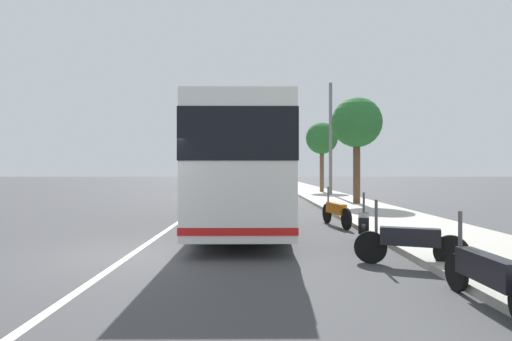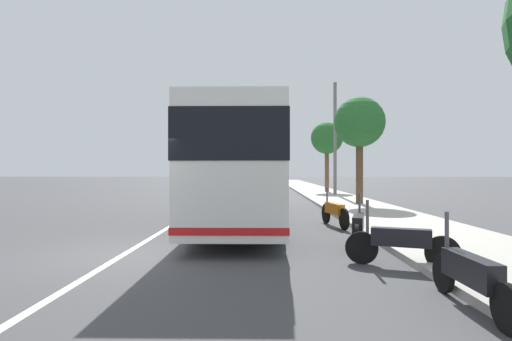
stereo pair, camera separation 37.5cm
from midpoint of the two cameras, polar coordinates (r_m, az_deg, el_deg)
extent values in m
plane|color=#424244|center=(9.49, -16.94, -11.21)|extent=(220.00, 220.00, 0.00)
cube|color=#B2ADA3|center=(19.55, 15.36, -5.22)|extent=(110.00, 3.60, 0.14)
cube|color=silver|center=(19.16, -7.67, -5.52)|extent=(110.00, 0.16, 0.01)
cube|color=silver|center=(14.40, -1.03, 0.43)|extent=(12.45, 2.46, 3.21)
cube|color=black|center=(14.42, -1.03, 3.00)|extent=(12.49, 2.50, 1.11)
cube|color=red|center=(14.45, -1.03, -4.95)|extent=(12.48, 2.49, 0.16)
cylinder|color=black|center=(18.50, -4.05, -4.18)|extent=(1.00, 0.30, 1.00)
cylinder|color=black|center=(18.43, 2.91, -4.19)|extent=(1.00, 0.30, 1.00)
cylinder|color=black|center=(10.62, -7.92, -7.28)|extent=(1.00, 0.30, 1.00)
cylinder|color=black|center=(10.51, 4.32, -7.36)|extent=(1.00, 0.30, 1.00)
cylinder|color=black|center=(6.97, 26.41, -12.92)|extent=(0.57, 0.09, 0.57)
cylinder|color=black|center=(5.66, 33.71, -15.98)|extent=(0.57, 0.09, 0.57)
cube|color=black|center=(6.24, 29.66, -12.09)|extent=(1.17, 0.26, 0.37)
cylinder|color=#4C4C51|center=(6.76, 26.86, -8.15)|extent=(0.06, 0.06, 0.70)
cylinder|color=black|center=(8.39, 15.99, -10.48)|extent=(0.29, 0.63, 0.64)
cylinder|color=black|center=(8.40, 26.11, -10.47)|extent=(0.29, 0.63, 0.64)
cube|color=black|center=(8.32, 21.05, -8.82)|extent=(0.60, 1.11, 0.34)
cylinder|color=#4C4C51|center=(8.30, 16.75, -6.41)|extent=(0.06, 0.06, 0.70)
cylinder|color=black|center=(11.10, 15.42, -7.87)|extent=(0.65, 0.25, 0.65)
cylinder|color=black|center=(9.39, 15.21, -9.32)|extent=(0.65, 0.25, 0.65)
cube|color=black|center=(10.21, 15.33, -7.15)|extent=(1.31, 0.58, 0.38)
cylinder|color=#4C4C51|center=(10.91, 15.41, -4.84)|extent=(0.06, 0.06, 0.70)
cylinder|color=black|center=(14.38, 10.61, -6.01)|extent=(0.68, 0.21, 0.68)
cylinder|color=black|center=(12.86, 13.19, -6.73)|extent=(0.68, 0.21, 0.68)
cube|color=orange|center=(13.59, 11.83, -5.31)|extent=(1.26, 0.47, 0.35)
cylinder|color=#4C4C51|center=(14.21, 10.78, -3.66)|extent=(0.06, 0.06, 0.70)
cube|color=gray|center=(40.10, -7.50, -1.81)|extent=(4.51, 2.08, 0.81)
cube|color=black|center=(40.33, -7.47, -0.80)|extent=(2.13, 1.81, 0.59)
cylinder|color=black|center=(38.59, -6.46, -2.27)|extent=(0.65, 0.25, 0.64)
cylinder|color=black|center=(38.76, -8.96, -2.26)|extent=(0.65, 0.25, 0.64)
cylinder|color=black|center=(41.49, -6.14, -2.11)|extent=(0.65, 0.25, 0.64)
cylinder|color=black|center=(41.65, -8.47, -2.11)|extent=(0.65, 0.25, 0.64)
cube|color=silver|center=(55.65, 0.28, -1.35)|extent=(4.41, 2.07, 0.73)
cube|color=black|center=(55.39, 0.28, -0.67)|extent=(2.08, 1.82, 0.59)
cylinder|color=black|center=(57.06, -0.63, -1.54)|extent=(0.65, 0.25, 0.64)
cylinder|color=black|center=(57.11, 1.10, -1.54)|extent=(0.65, 0.25, 0.64)
cylinder|color=black|center=(54.20, -0.59, -1.62)|extent=(0.65, 0.25, 0.64)
cylinder|color=black|center=(54.26, 1.23, -1.62)|extent=(0.65, 0.25, 0.64)
cylinder|color=brown|center=(21.55, 14.92, -0.15)|extent=(0.37, 0.37, 3.58)
sphere|color=#286B2D|center=(21.69, 14.92, 6.66)|extent=(2.61, 2.61, 2.61)
cylinder|color=brown|center=(33.14, 10.32, 0.02)|extent=(0.34, 0.34, 3.72)
sphere|color=#286B2D|center=(33.25, 10.32, 4.56)|extent=(2.59, 2.59, 2.59)
cylinder|color=slate|center=(29.17, 11.49, 4.32)|extent=(0.23, 0.23, 8.09)
camera|label=1|loc=(0.19, -89.33, 0.00)|focal=28.26mm
camera|label=2|loc=(0.19, 90.67, 0.00)|focal=28.26mm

